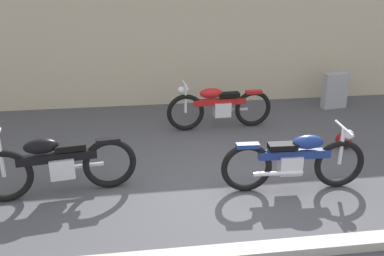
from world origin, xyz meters
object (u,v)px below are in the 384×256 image
helmet (343,140)px  motorcycle_black (56,164)px  stone_marker (335,91)px  motorcycle_blue (295,160)px  motorcycle_red (219,106)px

helmet → motorcycle_black: size_ratio=0.13×
helmet → motorcycle_black: motorcycle_black is taller
stone_marker → helmet: 2.30m
motorcycle_blue → motorcycle_black: bearing=177.3°
motorcycle_red → motorcycle_black: bearing=36.7°
motorcycle_black → motorcycle_blue: bearing=166.6°
motorcycle_red → motorcycle_black: size_ratio=0.95×
motorcycle_blue → helmet: bearing=45.3°
motorcycle_red → motorcycle_black: (-2.81, -2.26, 0.03)m
stone_marker → motorcycle_black: size_ratio=0.36×
stone_marker → motorcycle_blue: motorcycle_blue is taller
stone_marker → motorcycle_red: bearing=-162.8°
stone_marker → helmet: bearing=-110.3°
helmet → motorcycle_black: 4.96m
helmet → motorcycle_blue: bearing=-137.3°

